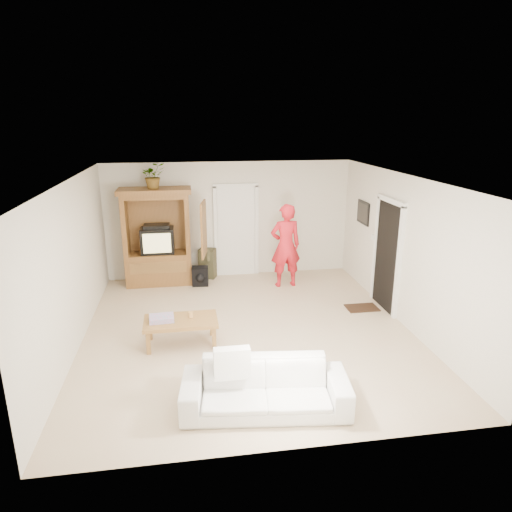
# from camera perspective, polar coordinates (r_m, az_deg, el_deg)

# --- Properties ---
(floor) EXTENTS (6.00, 6.00, 0.00)m
(floor) POSITION_cam_1_polar(r_m,az_deg,el_deg) (7.97, -1.00, -9.27)
(floor) COLOR tan
(floor) RESTS_ON ground
(ceiling) EXTENTS (6.00, 6.00, 0.00)m
(ceiling) POSITION_cam_1_polar(r_m,az_deg,el_deg) (7.21, -1.11, 9.62)
(ceiling) COLOR white
(ceiling) RESTS_ON floor
(wall_back) EXTENTS (5.50, 0.00, 5.50)m
(wall_back) POSITION_cam_1_polar(r_m,az_deg,el_deg) (10.37, -3.35, 4.54)
(wall_back) COLOR silver
(wall_back) RESTS_ON floor
(wall_front) EXTENTS (5.50, 0.00, 5.50)m
(wall_front) POSITION_cam_1_polar(r_m,az_deg,el_deg) (4.75, 4.05, -10.91)
(wall_front) COLOR silver
(wall_front) RESTS_ON floor
(wall_left) EXTENTS (0.00, 6.00, 6.00)m
(wall_left) POSITION_cam_1_polar(r_m,az_deg,el_deg) (7.63, -21.96, -1.23)
(wall_left) COLOR silver
(wall_left) RESTS_ON floor
(wall_right) EXTENTS (0.00, 6.00, 6.00)m
(wall_right) POSITION_cam_1_polar(r_m,az_deg,el_deg) (8.31, 18.09, 0.59)
(wall_right) COLOR silver
(wall_right) RESTS_ON floor
(armoire) EXTENTS (1.82, 1.14, 2.10)m
(armoire) POSITION_cam_1_polar(r_m,az_deg,el_deg) (10.11, -12.05, 1.58)
(armoire) COLOR brown
(armoire) RESTS_ON floor
(door_back) EXTENTS (0.85, 0.05, 2.04)m
(door_back) POSITION_cam_1_polar(r_m,az_deg,el_deg) (10.42, -2.49, 3.03)
(door_back) COLOR white
(door_back) RESTS_ON floor
(doorway_right) EXTENTS (0.05, 0.90, 2.04)m
(doorway_right) POSITION_cam_1_polar(r_m,az_deg,el_deg) (8.89, 16.07, -0.08)
(doorway_right) COLOR black
(doorway_right) RESTS_ON floor
(framed_picture) EXTENTS (0.03, 0.60, 0.48)m
(framed_picture) POSITION_cam_1_polar(r_m,az_deg,el_deg) (9.91, 13.26, 5.31)
(framed_picture) COLOR black
(framed_picture) RESTS_ON wall_right
(doormat) EXTENTS (0.60, 0.40, 0.02)m
(doormat) POSITION_cam_1_polar(r_m,az_deg,el_deg) (9.06, 13.10, -6.32)
(doormat) COLOR #382316
(doormat) RESTS_ON floor
(plant) EXTENTS (0.59, 0.55, 0.53)m
(plant) POSITION_cam_1_polar(r_m,az_deg,el_deg) (9.80, -12.72, 9.77)
(plant) COLOR #4C7238
(plant) RESTS_ON armoire
(man) EXTENTS (0.69, 0.48, 1.81)m
(man) POSITION_cam_1_polar(r_m,az_deg,el_deg) (9.73, 3.72, 1.30)
(man) COLOR red
(man) RESTS_ON floor
(sofa) EXTENTS (2.15, 1.04, 0.60)m
(sofa) POSITION_cam_1_polar(r_m,az_deg,el_deg) (5.89, 1.17, -16.13)
(sofa) COLOR silver
(sofa) RESTS_ON floor
(coffee_table) EXTENTS (1.17, 0.65, 0.43)m
(coffee_table) POSITION_cam_1_polar(r_m,az_deg,el_deg) (7.45, -9.38, -8.22)
(coffee_table) COLOR olive
(coffee_table) RESTS_ON floor
(towel) EXTENTS (0.40, 0.31, 0.08)m
(towel) POSITION_cam_1_polar(r_m,az_deg,el_deg) (7.43, -11.71, -7.64)
(towel) COLOR #F95388
(towel) RESTS_ON coffee_table
(candle) EXTENTS (0.08, 0.08, 0.10)m
(candle) POSITION_cam_1_polar(r_m,az_deg,el_deg) (7.46, -8.19, -7.26)
(candle) COLOR tan
(candle) RESTS_ON coffee_table
(backpack_black) EXTENTS (0.36, 0.23, 0.43)m
(backpack_black) POSITION_cam_1_polar(r_m,az_deg,el_deg) (9.96, -7.00, -2.58)
(backpack_black) COLOR black
(backpack_black) RESTS_ON floor
(backpack_olive) EXTENTS (0.43, 0.38, 0.68)m
(backpack_olive) POSITION_cam_1_polar(r_m,az_deg,el_deg) (10.44, -6.08, -0.91)
(backpack_olive) COLOR #47442B
(backpack_olive) RESTS_ON floor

